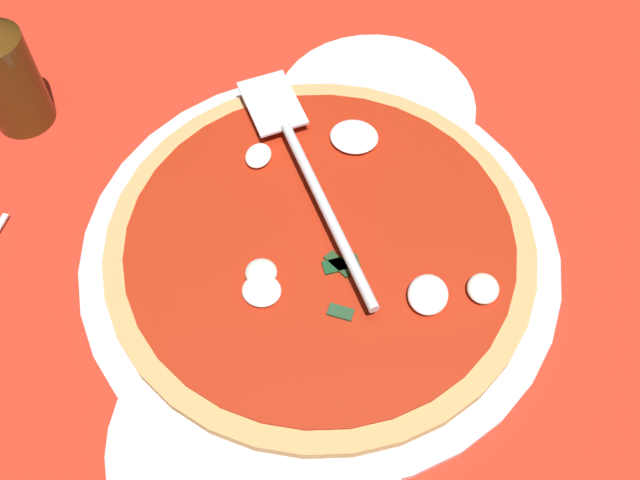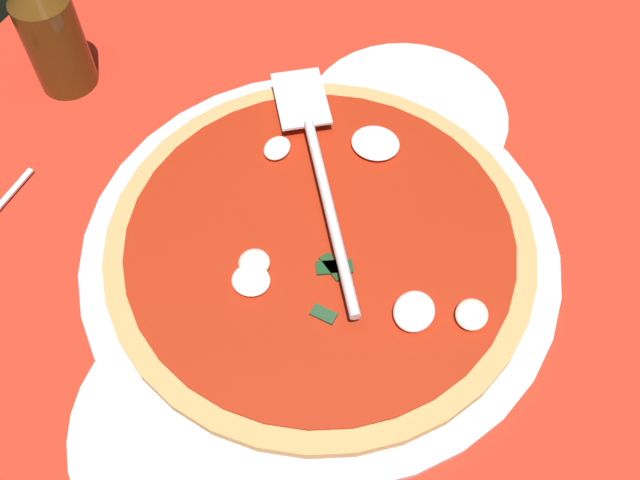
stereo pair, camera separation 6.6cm
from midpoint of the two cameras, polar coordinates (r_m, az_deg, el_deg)
ground_plane at (r=68.99cm, az=6.23°, el=-1.29°), size 103.34×103.34×0.80cm
checker_pattern at (r=68.61cm, az=6.27°, el=-1.10°), size 103.34×103.34×0.10cm
pizza_pan at (r=67.68cm, az=2.80°, el=-0.93°), size 44.73×44.73×1.13cm
dinner_plate_left at (r=60.73cm, az=-5.00°, el=-14.62°), size 23.96×23.96×1.00cm
dinner_plate_right at (r=78.89cm, az=9.34°, el=9.54°), size 21.43×21.43×1.00cm
pizza at (r=66.58cm, az=2.93°, el=-0.35°), size 39.87×39.87×2.69cm
pizza_server at (r=68.53cm, az=2.63°, el=5.44°), size 25.78×20.09×1.00cm
beer_bottle at (r=80.38cm, az=-18.48°, el=15.64°), size 6.22×6.22×20.97cm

